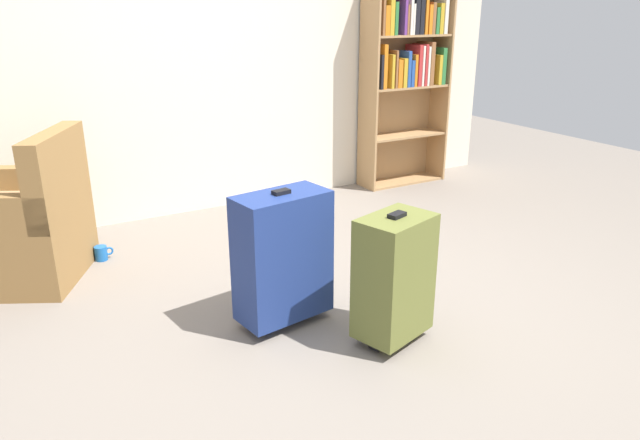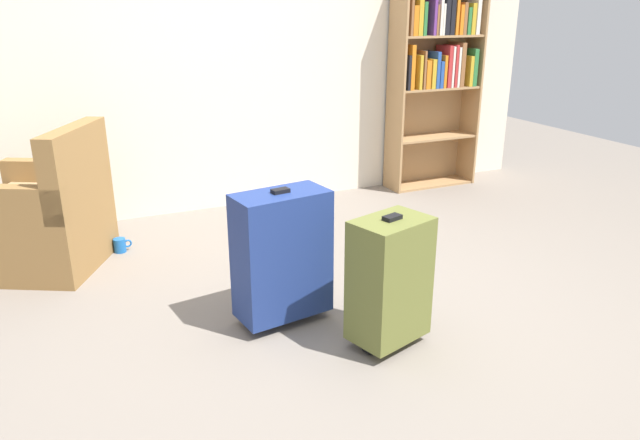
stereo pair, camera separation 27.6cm
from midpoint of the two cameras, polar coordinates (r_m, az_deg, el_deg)
ground_plane at (r=3.14m, az=0.41°, el=-10.18°), size 10.00×10.00×0.00m
back_wall at (r=4.79m, az=-13.74°, el=16.12°), size 5.72×0.10×2.60m
bookshelf at (r=5.47m, az=6.73°, el=14.49°), size 0.82×0.28×1.76m
armchair at (r=4.02m, az=-28.43°, el=-0.79°), size 0.94×0.94×0.90m
mug at (r=4.18m, az=-22.07°, el=-3.00°), size 0.12×0.08×0.10m
suitcase_olive at (r=2.86m, az=4.39°, el=-5.49°), size 0.42×0.34×0.67m
suitcase_navy_blue at (r=3.02m, az=-6.23°, el=-3.51°), size 0.51×0.31×0.73m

